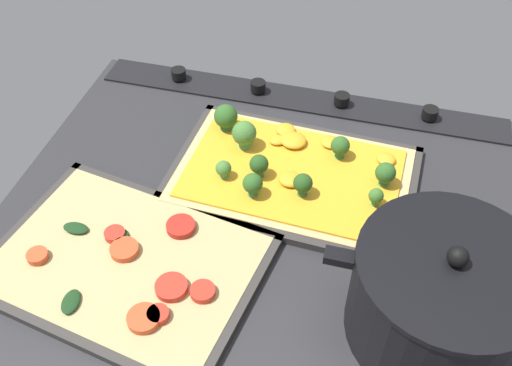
# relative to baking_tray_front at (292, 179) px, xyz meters

# --- Properties ---
(ground_plane) EXTENTS (0.78, 0.65, 0.03)m
(ground_plane) POSITION_rel_baking_tray_front_xyz_m (0.03, 0.08, -0.02)
(ground_plane) COLOR #28282B
(stove_control_panel) EXTENTS (0.75, 0.07, 0.03)m
(stove_control_panel) POSITION_rel_baking_tray_front_xyz_m (0.03, -0.21, 0.00)
(stove_control_panel) COLOR black
(stove_control_panel) RESTS_ON ground_plane
(baking_tray_front) EXTENTS (0.39, 0.27, 0.01)m
(baking_tray_front) POSITION_rel_baking_tray_front_xyz_m (0.00, 0.00, 0.00)
(baking_tray_front) COLOR #33302D
(baking_tray_front) RESTS_ON ground_plane
(broccoli_pizza) EXTENTS (0.37, 0.25, 0.06)m
(broccoli_pizza) POSITION_rel_baking_tray_front_xyz_m (0.01, -0.01, 0.02)
(broccoli_pizza) COLOR tan
(broccoli_pizza) RESTS_ON baking_tray_front
(baking_tray_back) EXTENTS (0.40, 0.32, 0.01)m
(baking_tray_back) POSITION_rel_baking_tray_front_xyz_m (0.19, 0.22, -0.00)
(baking_tray_back) COLOR #33302D
(baking_tray_back) RESTS_ON ground_plane
(veggie_pizza_back) EXTENTS (0.38, 0.29, 0.02)m
(veggie_pizza_back) POSITION_rel_baking_tray_front_xyz_m (0.18, 0.22, 0.01)
(veggie_pizza_back) COLOR tan
(veggie_pizza_back) RESTS_ON baking_tray_back
(cooking_pot) EXTENTS (0.29, 0.22, 0.16)m
(cooking_pot) POSITION_rel_baking_tray_front_xyz_m (-0.22, 0.21, 0.07)
(cooking_pot) COLOR black
(cooking_pot) RESTS_ON ground_plane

